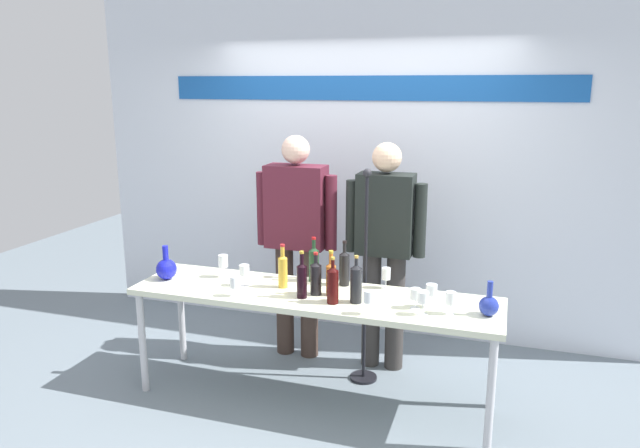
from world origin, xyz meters
name	(u,v)px	position (x,y,z in m)	size (l,w,h in m)	color
ground_plane	(313,398)	(0.00, 0.00, 0.00)	(10.00, 10.00, 0.00)	slate
back_wall	(364,160)	(0.00, 1.37, 1.50)	(4.91, 0.11, 3.00)	silver
display_table	(313,302)	(0.00, 0.00, 0.71)	(2.47, 0.62, 0.77)	beige
decanter_blue_left	(166,268)	(-1.09, -0.04, 0.85)	(0.15, 0.15, 0.25)	#171CBA
decanter_blue_right	(489,305)	(1.13, -0.04, 0.84)	(0.12, 0.12, 0.22)	#23339A
presenter_left	(296,231)	(-0.35, 0.63, 1.02)	(0.65, 0.22, 1.76)	#3E2E27
presenter_right	(385,242)	(0.35, 0.63, 0.99)	(0.60, 0.22, 1.73)	#35312F
wine_bottle_0	(283,269)	(-0.24, 0.05, 0.90)	(0.06, 0.06, 0.31)	gold
wine_bottle_1	(331,277)	(0.12, 0.01, 0.90)	(0.06, 0.06, 0.30)	orange
wine_bottle_2	(302,279)	(-0.04, -0.10, 0.90)	(0.07, 0.07, 0.32)	black
wine_bottle_3	(314,263)	(-0.08, 0.24, 0.91)	(0.07, 0.07, 0.32)	#1E3D24
wine_bottle_4	(344,267)	(0.15, 0.23, 0.90)	(0.07, 0.07, 0.32)	black
wine_bottle_5	(356,282)	(0.31, -0.07, 0.91)	(0.08, 0.08, 0.31)	black
wine_bottle_6	(316,277)	(0.02, -0.01, 0.90)	(0.07, 0.07, 0.29)	black
wine_bottle_7	(333,284)	(0.17, -0.13, 0.90)	(0.07, 0.07, 0.31)	#350807
wine_glass_left_0	(244,270)	(-0.50, 0.00, 0.88)	(0.07, 0.07, 0.15)	white
wine_glass_left_1	(223,261)	(-0.72, 0.12, 0.89)	(0.07, 0.07, 0.17)	white
wine_glass_left_2	(234,283)	(-0.48, -0.21, 0.87)	(0.06, 0.06, 0.13)	white
wine_glass_right_0	(432,290)	(0.78, -0.01, 0.89)	(0.07, 0.07, 0.15)	white
wine_glass_right_1	(368,298)	(0.43, -0.24, 0.88)	(0.06, 0.06, 0.15)	white
wine_glass_right_2	(386,274)	(0.44, 0.25, 0.87)	(0.06, 0.06, 0.15)	white
wine_glass_right_3	(415,294)	(0.69, -0.06, 0.86)	(0.07, 0.07, 0.13)	white
wine_glass_right_4	(423,298)	(0.75, -0.15, 0.88)	(0.07, 0.07, 0.15)	white
wine_glass_right_5	(451,299)	(0.91, -0.09, 0.87)	(0.07, 0.07, 0.14)	white
microphone_stand	(365,312)	(0.26, 0.38, 0.53)	(0.20, 0.20, 1.57)	black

